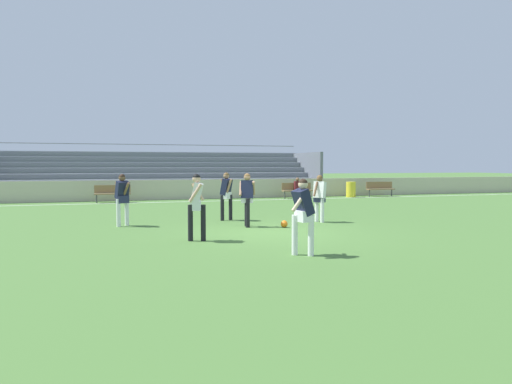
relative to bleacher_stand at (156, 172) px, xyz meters
name	(u,v)px	position (x,y,z in m)	size (l,w,h in m)	color
ground_plane	(271,232)	(1.92, -17.10, -1.46)	(160.00, 160.00, 0.00)	#477033
field_line_sideline	(201,201)	(1.92, -5.39, -1.46)	(44.00, 0.12, 0.01)	white
sideline_wall	(195,189)	(1.92, -3.63, -0.91)	(48.00, 0.16, 1.11)	beige
bleacher_stand	(156,172)	(0.00, 0.00, 0.00)	(20.73, 5.25, 3.36)	#9EA3AD
bench_centre_sideline	(113,192)	(-2.56, -4.80, -0.92)	(1.80, 0.40, 0.90)	olive
bench_far_right	(380,188)	(13.14, -4.80, -0.92)	(1.80, 0.40, 0.90)	olive
bench_near_wall_gap	(297,189)	(7.66, -4.80, -0.92)	(1.80, 0.40, 0.90)	olive
trash_bin	(351,189)	(11.12, -4.85, -1.00)	(0.58, 0.58, 0.92)	yellow
spectator_seated	(298,186)	(7.66, -4.91, -0.76)	(0.36, 0.42, 1.21)	#2D2D38
player_dark_dropping_back	(247,195)	(1.58, -15.72, -0.46)	(0.60, 0.45, 1.69)	black
player_white_trailing_run	(320,194)	(4.26, -15.29, -0.52)	(0.64, 0.49, 1.61)	white
player_dark_wide_left	(122,195)	(-2.17, -14.41, -0.48)	(0.49, 0.73, 1.66)	white
player_dark_wide_right	(303,210)	(1.49, -20.46, -0.48)	(0.69, 0.46, 1.66)	white
player_white_deep_cover	(197,201)	(-0.38, -17.93, -0.43)	(0.48, 0.54, 1.72)	black
player_dark_on_ball	(226,192)	(1.34, -13.88, -0.46)	(0.50, 0.64, 1.68)	black
soccer_ball	(284,224)	(2.65, -16.20, -1.35)	(0.22, 0.22, 0.22)	orange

